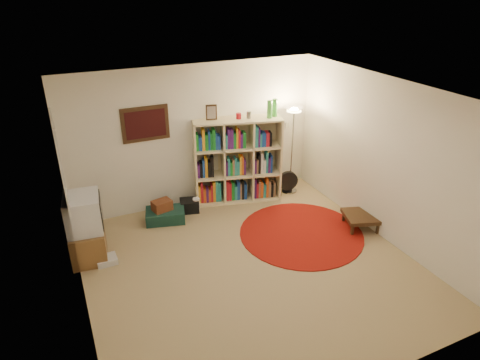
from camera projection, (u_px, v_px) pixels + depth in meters
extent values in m
cube|color=tan|center=(251.00, 267.00, 6.16)|extent=(4.50, 4.50, 0.02)
cube|color=white|center=(254.00, 94.00, 5.07)|extent=(4.50, 4.50, 0.02)
cube|color=white|center=(195.00, 136.00, 7.47)|extent=(4.50, 0.02, 2.50)
cube|color=white|center=(366.00, 293.00, 3.77)|extent=(4.50, 0.02, 2.50)
cube|color=white|center=(71.00, 227.00, 4.76)|extent=(0.02, 4.50, 2.50)
cube|color=white|center=(386.00, 161.00, 6.47)|extent=(0.02, 4.50, 2.50)
cube|color=#301E11|center=(145.00, 124.00, 6.97)|extent=(0.78, 0.04, 0.58)
cube|color=#410D0E|center=(146.00, 124.00, 6.95)|extent=(0.66, 0.01, 0.46)
cube|color=white|center=(60.00, 161.00, 5.71)|extent=(0.03, 1.00, 1.20)
cube|color=beige|center=(287.00, 125.00, 8.17)|extent=(0.08, 0.01, 0.12)
cube|color=#FFE7AA|center=(238.00, 198.00, 8.02)|extent=(1.62, 0.82, 0.03)
cube|color=#FFE7AA|center=(237.00, 120.00, 7.37)|extent=(1.62, 0.82, 0.03)
cube|color=#FFE7AA|center=(195.00, 163.00, 7.57)|extent=(0.14, 0.44, 1.56)
cube|color=#FFE7AA|center=(278.00, 158.00, 7.82)|extent=(0.14, 0.44, 1.56)
cube|color=#FFE7AA|center=(236.00, 156.00, 7.88)|extent=(1.51, 0.42, 1.56)
cube|color=#FFE7AA|center=(223.00, 161.00, 7.65)|extent=(0.14, 0.42, 1.49)
cube|color=#FFE7AA|center=(252.00, 159.00, 7.74)|extent=(0.14, 0.42, 1.49)
cube|color=#FFE7AA|center=(238.00, 174.00, 7.81)|extent=(1.55, 0.79, 0.03)
cube|color=#FFE7AA|center=(237.00, 147.00, 7.58)|extent=(1.55, 0.79, 0.03)
cube|color=#F4A820|center=(199.00, 193.00, 7.79)|extent=(0.09, 0.18, 0.34)
cube|color=red|center=(202.00, 191.00, 7.78)|extent=(0.09, 0.18, 0.40)
cube|color=#D9591B|center=(205.00, 194.00, 7.82)|extent=(0.09, 0.18, 0.27)
cube|color=#491B6C|center=(207.00, 194.00, 7.83)|extent=(0.09, 0.18, 0.27)
cube|color=#D9591B|center=(210.00, 194.00, 7.84)|extent=(0.08, 0.18, 0.25)
cube|color=red|center=(212.00, 192.00, 7.83)|extent=(0.08, 0.18, 0.33)
cube|color=#F4A820|center=(214.00, 191.00, 7.82)|extent=(0.09, 0.18, 0.39)
cube|color=teal|center=(217.00, 190.00, 7.83)|extent=(0.09, 0.18, 0.40)
cube|color=teal|center=(219.00, 191.00, 7.84)|extent=(0.09, 0.18, 0.36)
cube|color=#491B6C|center=(198.00, 170.00, 7.59)|extent=(0.09, 0.18, 0.25)
cube|color=black|center=(201.00, 169.00, 7.59)|extent=(0.09, 0.18, 0.28)
cube|color=#1B44A3|center=(203.00, 168.00, 7.59)|extent=(0.08, 0.18, 0.32)
cube|color=#F4A820|center=(206.00, 166.00, 7.59)|extent=(0.09, 0.18, 0.37)
cube|color=black|center=(209.00, 168.00, 7.61)|extent=(0.09, 0.18, 0.29)
cube|color=black|center=(212.00, 166.00, 7.60)|extent=(0.09, 0.18, 0.39)
cube|color=#1B882B|center=(197.00, 142.00, 7.36)|extent=(0.09, 0.18, 0.31)
cube|color=#1B44A3|center=(200.00, 143.00, 7.38)|extent=(0.10, 0.19, 0.25)
cube|color=#F4A820|center=(203.00, 139.00, 7.36)|extent=(0.09, 0.18, 0.39)
cube|color=#1B882B|center=(206.00, 142.00, 7.39)|extent=(0.10, 0.19, 0.29)
cube|color=#1B44A3|center=(209.00, 140.00, 7.39)|extent=(0.07, 0.18, 0.35)
cube|color=#1B882B|center=(211.00, 141.00, 7.40)|extent=(0.07, 0.18, 0.32)
cube|color=#1B882B|center=(213.00, 139.00, 7.39)|extent=(0.10, 0.19, 0.38)
cube|color=#1B44A3|center=(216.00, 141.00, 7.42)|extent=(0.07, 0.18, 0.31)
cube|color=#1B44A3|center=(219.00, 142.00, 7.43)|extent=(0.09, 0.18, 0.26)
cube|color=red|center=(227.00, 190.00, 7.86)|extent=(0.09, 0.18, 0.38)
cube|color=red|center=(230.00, 190.00, 7.88)|extent=(0.09, 0.18, 0.35)
cube|color=#1B882B|center=(233.00, 190.00, 7.88)|extent=(0.09, 0.18, 0.36)
cube|color=teal|center=(235.00, 192.00, 7.91)|extent=(0.09, 0.18, 0.27)
cube|color=#1B44A3|center=(238.00, 189.00, 7.90)|extent=(0.09, 0.18, 0.36)
cube|color=#957351|center=(240.00, 190.00, 7.91)|extent=(0.07, 0.18, 0.32)
cube|color=black|center=(242.00, 189.00, 7.91)|extent=(0.08, 0.18, 0.36)
cube|color=#1B44A3|center=(245.00, 190.00, 7.93)|extent=(0.09, 0.18, 0.30)
cube|color=#491B6C|center=(226.00, 168.00, 7.67)|extent=(0.08, 0.18, 0.27)
cube|color=teal|center=(228.00, 166.00, 7.66)|extent=(0.08, 0.18, 0.33)
cube|color=#1B882B|center=(231.00, 168.00, 7.68)|extent=(0.08, 0.18, 0.25)
cube|color=#957351|center=(233.00, 166.00, 7.68)|extent=(0.08, 0.18, 0.29)
cube|color=teal|center=(235.00, 165.00, 7.68)|extent=(0.07, 0.18, 0.32)
cube|color=teal|center=(237.00, 167.00, 7.70)|extent=(0.10, 0.19, 0.26)
cube|color=#F4A820|center=(240.00, 164.00, 7.69)|extent=(0.07, 0.18, 0.35)
cube|color=#D9591B|center=(242.00, 164.00, 7.70)|extent=(0.08, 0.18, 0.34)
cube|color=#491B6C|center=(244.00, 166.00, 7.72)|extent=(0.08, 0.18, 0.28)
cube|color=teal|center=(226.00, 141.00, 7.45)|extent=(0.07, 0.18, 0.27)
cube|color=#491B6C|center=(228.00, 138.00, 7.44)|extent=(0.09, 0.18, 0.37)
cube|color=#491B6C|center=(231.00, 139.00, 7.45)|extent=(0.09, 0.19, 0.35)
cube|color=#1B882B|center=(234.00, 140.00, 7.47)|extent=(0.09, 0.18, 0.29)
cube|color=#F4A820|center=(237.00, 138.00, 7.46)|extent=(0.07, 0.18, 0.38)
cube|color=red|center=(239.00, 139.00, 7.47)|extent=(0.08, 0.18, 0.33)
cube|color=#491B6C|center=(241.00, 140.00, 7.49)|extent=(0.08, 0.18, 0.27)
cube|color=#1B882B|center=(244.00, 140.00, 7.50)|extent=(0.09, 0.18, 0.29)
cube|color=#491B6C|center=(255.00, 187.00, 7.94)|extent=(0.08, 0.18, 0.38)
cube|color=red|center=(257.00, 189.00, 7.97)|extent=(0.08, 0.18, 0.29)
cube|color=#957351|center=(259.00, 188.00, 7.97)|extent=(0.07, 0.18, 0.34)
cube|color=#D9591B|center=(261.00, 189.00, 7.98)|extent=(0.09, 0.18, 0.30)
cube|color=teal|center=(264.00, 189.00, 8.00)|extent=(0.09, 0.18, 0.26)
cube|color=#D9591B|center=(267.00, 187.00, 7.98)|extent=(0.08, 0.18, 0.37)
cube|color=#957351|center=(269.00, 188.00, 8.00)|extent=(0.09, 0.18, 0.31)
cube|color=black|center=(271.00, 189.00, 8.02)|extent=(0.08, 0.18, 0.25)
cube|color=#957351|center=(273.00, 188.00, 8.02)|extent=(0.08, 0.18, 0.29)
cube|color=#491B6C|center=(255.00, 166.00, 7.75)|extent=(0.08, 0.18, 0.25)
cube|color=#957351|center=(257.00, 166.00, 7.76)|extent=(0.07, 0.18, 0.26)
cube|color=black|center=(259.00, 163.00, 7.74)|extent=(0.08, 0.18, 0.36)
cube|color=white|center=(261.00, 162.00, 7.74)|extent=(0.09, 0.18, 0.38)
cube|color=white|center=(264.00, 165.00, 7.78)|extent=(0.09, 0.18, 0.25)
cube|color=teal|center=(266.00, 161.00, 7.76)|extent=(0.08, 0.18, 0.40)
cube|color=#491B6C|center=(268.00, 164.00, 7.79)|extent=(0.08, 0.18, 0.29)
cube|color=#1B44A3|center=(271.00, 163.00, 7.78)|extent=(0.08, 0.18, 0.33)
cube|color=teal|center=(256.00, 136.00, 7.51)|extent=(0.10, 0.19, 0.39)
cube|color=#491B6C|center=(258.00, 137.00, 7.52)|extent=(0.08, 0.18, 0.35)
cube|color=teal|center=(260.00, 140.00, 7.55)|extent=(0.07, 0.18, 0.25)
cube|color=#1B44A3|center=(262.00, 139.00, 7.55)|extent=(0.08, 0.18, 0.27)
cube|color=#1B44A3|center=(264.00, 139.00, 7.56)|extent=(0.08, 0.18, 0.26)
cube|color=red|center=(267.00, 139.00, 7.57)|extent=(0.10, 0.19, 0.26)
cube|color=black|center=(270.00, 139.00, 7.58)|extent=(0.09, 0.18, 0.26)
cube|color=#301E11|center=(211.00, 112.00, 7.25)|extent=(0.19, 0.07, 0.27)
cube|color=#A39288|center=(211.00, 113.00, 7.24)|extent=(0.14, 0.05, 0.21)
cylinder|color=#B0101B|center=(239.00, 116.00, 7.34)|extent=(0.11, 0.11, 0.10)
cylinder|color=gray|center=(249.00, 115.00, 7.37)|extent=(0.09, 0.09, 0.12)
cylinder|color=#51BC48|center=(270.00, 109.00, 7.34)|extent=(0.11, 0.11, 0.31)
cylinder|color=#51BC48|center=(275.00, 108.00, 7.43)|extent=(0.11, 0.11, 0.31)
cylinder|color=gray|center=(290.00, 190.00, 8.31)|extent=(0.35, 0.35, 0.03)
cylinder|color=gray|center=(292.00, 153.00, 7.97)|extent=(0.03, 0.03, 1.55)
cone|color=gray|center=(294.00, 111.00, 7.62)|extent=(0.42, 0.42, 0.12)
cylinder|color=#FFD88C|center=(294.00, 111.00, 7.62)|extent=(0.34, 0.34, 0.02)
cylinder|color=black|center=(287.00, 191.00, 8.29)|extent=(0.24, 0.24, 0.03)
cylinder|color=black|center=(287.00, 186.00, 8.25)|extent=(0.05, 0.05, 0.16)
cylinder|color=black|center=(288.00, 181.00, 8.17)|extent=(0.38, 0.16, 0.38)
cube|color=brown|center=(89.00, 243.00, 6.27)|extent=(0.56, 0.74, 0.48)
cube|color=silver|center=(83.00, 213.00, 6.06)|extent=(0.54, 0.63, 0.53)
cube|color=black|center=(101.00, 210.00, 6.13)|extent=(0.07, 0.50, 0.44)
cube|color=black|center=(101.00, 210.00, 6.13)|extent=(0.06, 0.44, 0.38)
cube|color=silver|center=(107.00, 260.00, 6.21)|extent=(0.29, 0.24, 0.10)
cube|color=#12322B|center=(165.00, 215.00, 7.27)|extent=(0.73, 0.57, 0.21)
cube|color=#5E2B17|center=(162.00, 205.00, 7.18)|extent=(0.35, 0.29, 0.18)
cube|color=black|center=(189.00, 205.00, 7.56)|extent=(0.37, 0.33, 0.22)
cylinder|color=white|center=(196.00, 205.00, 7.55)|extent=(0.12, 0.12, 0.25)
cylinder|color=maroon|center=(301.00, 233.00, 6.93)|extent=(1.99, 1.99, 0.02)
cube|color=#301E11|center=(361.00, 216.00, 7.02)|extent=(0.67, 0.67, 0.06)
cube|color=#301E11|center=(352.00, 230.00, 6.86)|extent=(0.05, 0.05, 0.19)
cube|color=#301E11|center=(378.00, 228.00, 6.90)|extent=(0.05, 0.05, 0.19)
cube|color=#301E11|center=(344.00, 217.00, 7.24)|extent=(0.05, 0.05, 0.19)
cube|color=#301E11|center=(368.00, 215.00, 7.28)|extent=(0.05, 0.05, 0.19)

